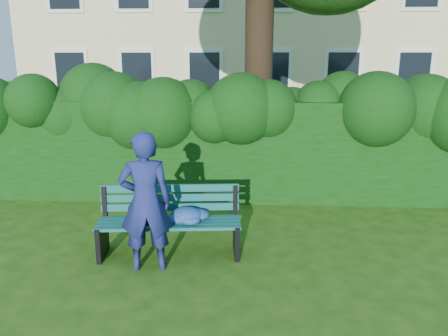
{
  "coord_description": "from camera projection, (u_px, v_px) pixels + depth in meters",
  "views": [
    {
      "loc": [
        0.34,
        -5.64,
        2.56
      ],
      "look_at": [
        0.0,
        0.6,
        0.95
      ],
      "focal_mm": 35.0,
      "sensor_mm": 36.0,
      "label": 1
    }
  ],
  "objects": [
    {
      "name": "ground",
      "position": [
        222.0,
        244.0,
        6.12
      ],
      "size": [
        80.0,
        80.0,
        0.0
      ],
      "primitive_type": "plane",
      "color": "#214E10",
      "rests_on": "ground"
    },
    {
      "name": "hedge",
      "position": [
        229.0,
        149.0,
        8.02
      ],
      "size": [
        10.0,
        1.0,
        1.8
      ],
      "color": "black",
      "rests_on": "ground"
    },
    {
      "name": "park_bench",
      "position": [
        170.0,
        218.0,
        5.7
      ],
      "size": [
        1.9,
        0.72,
        0.89
      ],
      "rotation": [
        0.0,
        0.0,
        0.09
      ],
      "color": "#0E4546",
      "rests_on": "ground"
    },
    {
      "name": "man_reading",
      "position": [
        146.0,
        202.0,
        5.22
      ],
      "size": [
        0.7,
        0.52,
        1.73
      ],
      "primitive_type": "imported",
      "rotation": [
        0.0,
        0.0,
        3.33
      ],
      "color": "navy",
      "rests_on": "ground"
    }
  ]
}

